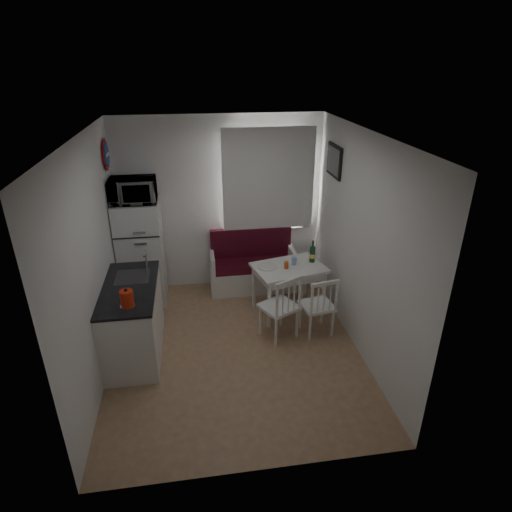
{
  "coord_description": "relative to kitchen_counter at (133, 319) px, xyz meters",
  "views": [
    {
      "loc": [
        -0.4,
        -4.32,
        3.31
      ],
      "look_at": [
        0.34,
        0.5,
        1.02
      ],
      "focal_mm": 30.0,
      "sensor_mm": 36.0,
      "label": 1
    }
  ],
  "objects": [
    {
      "name": "floor",
      "position": [
        1.2,
        -0.16,
        -0.46
      ],
      "size": [
        3.0,
        3.5,
        0.02
      ],
      "primitive_type": "cube",
      "color": "#946B4F",
      "rests_on": "ground"
    },
    {
      "name": "ceiling",
      "position": [
        1.2,
        -0.16,
        2.14
      ],
      "size": [
        3.0,
        3.5,
        0.02
      ],
      "primitive_type": "cube",
      "color": "white",
      "rests_on": "wall_back"
    },
    {
      "name": "wall_back",
      "position": [
        1.2,
        1.59,
        0.84
      ],
      "size": [
        3.0,
        0.02,
        2.6
      ],
      "primitive_type": "cube",
      "color": "white",
      "rests_on": "floor"
    },
    {
      "name": "wall_front",
      "position": [
        1.2,
        -1.91,
        0.84
      ],
      "size": [
        3.0,
        0.02,
        2.6
      ],
      "primitive_type": "cube",
      "color": "white",
      "rests_on": "floor"
    },
    {
      "name": "wall_left",
      "position": [
        -0.3,
        -0.16,
        0.84
      ],
      "size": [
        0.02,
        3.5,
        2.6
      ],
      "primitive_type": "cube",
      "color": "white",
      "rests_on": "floor"
    },
    {
      "name": "wall_right",
      "position": [
        2.7,
        -0.16,
        0.84
      ],
      "size": [
        0.02,
        3.5,
        2.6
      ],
      "primitive_type": "cube",
      "color": "white",
      "rests_on": "floor"
    },
    {
      "name": "window",
      "position": [
        1.9,
        1.56,
        1.17
      ],
      "size": [
        1.22,
        0.06,
        1.47
      ],
      "primitive_type": "cube",
      "color": "white",
      "rests_on": "wall_back"
    },
    {
      "name": "curtain",
      "position": [
        1.9,
        1.49,
        1.22
      ],
      "size": [
        1.35,
        0.02,
        1.5
      ],
      "primitive_type": "cube",
      "color": "white",
      "rests_on": "wall_back"
    },
    {
      "name": "kitchen_counter",
      "position": [
        0.0,
        0.0,
        0.0
      ],
      "size": [
        0.62,
        1.32,
        1.16
      ],
      "color": "white",
      "rests_on": "floor"
    },
    {
      "name": "wall_sign",
      "position": [
        -0.27,
        1.29,
        1.69
      ],
      "size": [
        0.03,
        0.4,
        0.4
      ],
      "primitive_type": "cylinder",
      "rotation": [
        0.0,
        1.57,
        0.0
      ],
      "color": "navy",
      "rests_on": "wall_left"
    },
    {
      "name": "picture_frame",
      "position": [
        2.67,
        0.94,
        1.59
      ],
      "size": [
        0.04,
        0.52,
        0.42
      ],
      "primitive_type": "cube",
      "color": "black",
      "rests_on": "wall_right"
    },
    {
      "name": "bench",
      "position": [
        1.64,
        1.35,
        -0.15
      ],
      "size": [
        1.3,
        0.5,
        0.93
      ],
      "color": "white",
      "rests_on": "floor"
    },
    {
      "name": "dining_table",
      "position": [
        2.04,
        0.61,
        0.17
      ],
      "size": [
        1.06,
        0.85,
        0.7
      ],
      "rotation": [
        0.0,
        0.0,
        0.24
      ],
      "color": "white",
      "rests_on": "floor"
    },
    {
      "name": "chair_left",
      "position": [
        1.79,
        -0.05,
        0.1
      ],
      "size": [
        0.56,
        0.57,
        0.48
      ],
      "rotation": [
        0.0,
        0.0,
        0.48
      ],
      "color": "white",
      "rests_on": "floor"
    },
    {
      "name": "chair_right",
      "position": [
        2.29,
        -0.05,
        0.06
      ],
      "size": [
        0.45,
        0.44,
        0.45
      ],
      "rotation": [
        0.0,
        0.0,
        0.18
      ],
      "color": "white",
      "rests_on": "floor"
    },
    {
      "name": "fridge",
      "position": [
        0.02,
        1.24,
        0.31
      ],
      "size": [
        0.61,
        0.61,
        1.53
      ],
      "primitive_type": "cube",
      "color": "white",
      "rests_on": "floor"
    },
    {
      "name": "microwave",
      "position": [
        0.02,
        1.19,
        1.24
      ],
      "size": [
        0.6,
        0.4,
        0.33
      ],
      "primitive_type": "imported",
      "color": "white",
      "rests_on": "fridge"
    },
    {
      "name": "kettle",
      "position": [
        0.05,
        -0.47,
        0.55
      ],
      "size": [
        0.16,
        0.16,
        0.22
      ],
      "primitive_type": "cylinder",
      "color": "red",
      "rests_on": "kitchen_counter"
    },
    {
      "name": "wine_bottle",
      "position": [
        2.39,
        0.71,
        0.4
      ],
      "size": [
        0.08,
        0.08,
        0.32
      ],
      "primitive_type": null,
      "color": "#133D1F",
      "rests_on": "dining_table"
    },
    {
      "name": "drinking_glass_orange",
      "position": [
        1.99,
        0.56,
        0.3
      ],
      "size": [
        0.06,
        0.06,
        0.1
      ],
      "primitive_type": "cylinder",
      "color": "#CF5722",
      "rests_on": "dining_table"
    },
    {
      "name": "drinking_glass_blue",
      "position": [
        2.12,
        0.66,
        0.3
      ],
      "size": [
        0.07,
        0.07,
        0.11
      ],
      "primitive_type": "cylinder",
      "color": "#8FB2F3",
      "rests_on": "dining_table"
    },
    {
      "name": "plate",
      "position": [
        1.74,
        0.63,
        0.25
      ],
      "size": [
        0.26,
        0.26,
        0.02
      ],
      "primitive_type": "cylinder",
      "color": "white",
      "rests_on": "dining_table"
    }
  ]
}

